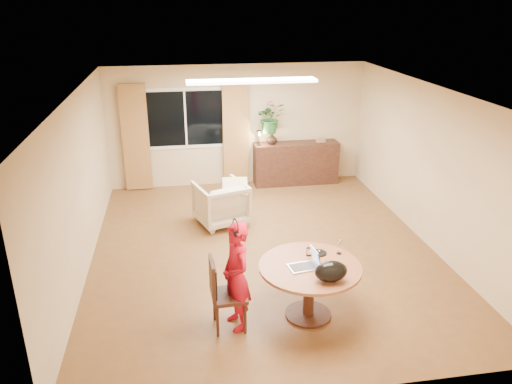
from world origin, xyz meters
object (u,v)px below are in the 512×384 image
dining_chair (229,294)px  child (236,276)px  armchair (221,203)px  sideboard (296,163)px  dining_table (310,276)px

dining_chair → child: size_ratio=0.68×
dining_chair → armchair: size_ratio=1.11×
dining_chair → armchair: (0.20, 3.11, -0.09)m
dining_chair → sideboard: size_ratio=0.52×
sideboard → armchair: bearing=-134.9°
dining_chair → sideboard: (2.04, 4.96, -0.02)m
dining_chair → sideboard: dining_chair is taller
dining_chair → armchair: 3.12m
sideboard → dining_chair: bearing=-112.4°
armchair → sideboard: sideboard is taller
dining_table → child: size_ratio=0.92×
armchair → child: bearing=70.3°
dining_table → dining_chair: dining_chair is taller
dining_table → armchair: (-0.84, 3.04, -0.19)m
child → armchair: size_ratio=1.64×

